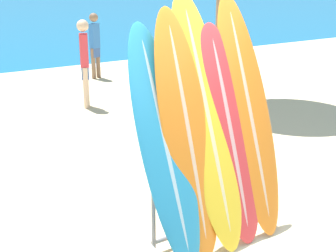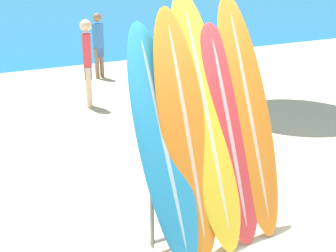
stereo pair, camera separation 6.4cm
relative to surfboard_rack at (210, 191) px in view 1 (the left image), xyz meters
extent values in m
plane|color=beige|center=(0.12, -0.43, -0.50)|extent=(160.00, 160.00, 0.00)
cube|color=white|center=(0.12, 9.12, -0.50)|extent=(120.00, 0.60, 0.01)
cylinder|color=slate|center=(-0.66, 0.00, -0.03)|extent=(0.04, 0.04, 0.94)
cylinder|color=slate|center=(0.66, 0.00, -0.03)|extent=(0.04, 0.04, 0.94)
cylinder|color=slate|center=(0.00, 0.00, 0.42)|extent=(1.36, 0.04, 0.04)
cylinder|color=slate|center=(0.00, 0.00, -0.38)|extent=(1.36, 0.04, 0.04)
ellipsoid|color=teal|center=(-0.51, 0.04, 0.59)|extent=(0.51, 1.02, 2.18)
ellipsoid|color=#98BACC|center=(-0.51, 0.04, 0.59)|extent=(0.09, 0.99, 2.10)
ellipsoid|color=orange|center=(-0.26, 0.04, 0.66)|extent=(0.53, 0.86, 2.32)
ellipsoid|color=beige|center=(-0.26, 0.04, 0.66)|extent=(0.09, 0.84, 2.23)
ellipsoid|color=yellow|center=(0.00, 0.08, 0.72)|extent=(0.57, 1.04, 2.46)
ellipsoid|color=beige|center=(0.00, 0.08, 0.72)|extent=(0.10, 1.02, 2.36)
ellipsoid|color=red|center=(0.24, 0.02, 0.57)|extent=(0.57, 0.86, 2.14)
ellipsoid|color=#D59E9F|center=(0.24, 0.02, 0.57)|extent=(0.10, 0.83, 2.06)
ellipsoid|color=orange|center=(0.53, 0.07, 0.70)|extent=(0.55, 0.97, 2.41)
ellipsoid|color=beige|center=(0.53, 0.07, 0.70)|extent=(0.10, 0.94, 2.32)
cylinder|color=#846047|center=(2.13, 7.60, -0.11)|extent=(0.11, 0.11, 0.78)
cylinder|color=#846047|center=(1.98, 7.54, -0.11)|extent=(0.11, 0.11, 0.78)
cube|color=#385693|center=(2.06, 7.57, 0.16)|extent=(0.25, 0.21, 0.23)
cube|color=#3370BC|center=(2.06, 7.57, 0.58)|extent=(0.28, 0.23, 0.61)
sphere|color=#846047|center=(2.06, 7.57, 1.02)|extent=(0.22, 0.22, 0.22)
cylinder|color=beige|center=(0.84, 5.26, -0.09)|extent=(0.11, 0.11, 0.82)
cylinder|color=beige|center=(0.77, 5.10, -0.09)|extent=(0.11, 0.11, 0.82)
cube|color=#385693|center=(0.80, 5.18, 0.20)|extent=(0.22, 0.27, 0.25)
cube|color=#DB3842|center=(0.80, 5.18, 0.64)|extent=(0.24, 0.29, 0.64)
sphere|color=beige|center=(0.80, 5.18, 1.12)|extent=(0.23, 0.23, 0.23)
camera|label=1|loc=(-2.62, -3.41, 2.11)|focal=50.00mm
camera|label=2|loc=(-2.57, -3.44, 2.11)|focal=50.00mm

